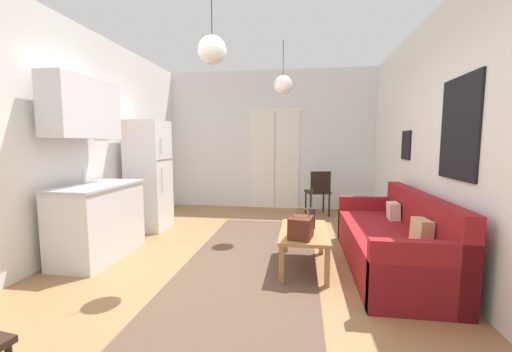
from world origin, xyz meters
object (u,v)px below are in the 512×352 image
coffee_table (304,235)px  bamboo_vase (312,218)px  couch (395,244)px  accent_chair (319,190)px  pendant_lamp_far (283,85)px  pendant_lamp_near (212,50)px  handbag (301,227)px  refrigerator (149,175)px

coffee_table → bamboo_vase: bearing=43.4°
couch → accent_chair: 2.53m
coffee_table → pendant_lamp_far: size_ratio=1.25×
accent_chair → pendant_lamp_far: size_ratio=1.10×
pendant_lamp_near → pendant_lamp_far: (0.63, 1.54, -0.09)m
pendant_lamp_near → handbag: bearing=-5.3°
couch → accent_chair: size_ratio=2.46×
couch → handbag: (-1.03, -0.41, 0.26)m
coffee_table → pendant_lamp_far: (-0.33, 1.34, 1.88)m
coffee_table → handbag: (-0.04, -0.29, 0.17)m
pendant_lamp_far → bamboo_vase: bearing=-71.8°
couch → refrigerator: size_ratio=1.22×
pendant_lamp_far → handbag: bearing=-79.7°
accent_chair → pendant_lamp_near: 3.53m
coffee_table → accent_chair: (0.29, 2.54, 0.13)m
refrigerator → accent_chair: bearing=25.5°
bamboo_vase → pendant_lamp_near: bearing=-165.0°
coffee_table → refrigerator: bearing=153.4°
coffee_table → pendant_lamp_near: size_ratio=1.41×
couch → handbag: couch is taller
handbag → pendant_lamp_far: bearing=100.3°
couch → pendant_lamp_far: pendant_lamp_far is taller
couch → pendant_lamp_far: bearing=137.5°
pendant_lamp_near → bamboo_vase: bearing=15.0°
bamboo_vase → accent_chair: (0.20, 2.46, -0.05)m
accent_chair → pendant_lamp_far: (-0.62, -1.20, 1.75)m
bamboo_vase → pendant_lamp_far: 2.16m
refrigerator → pendant_lamp_far: (2.13, 0.11, 1.38)m
accent_chair → couch: bearing=91.9°
refrigerator → accent_chair: (2.74, 1.31, -0.37)m
coffee_table → bamboo_vase: size_ratio=2.14×
handbag → bamboo_vase: bearing=72.1°
refrigerator → accent_chair: refrigerator is taller
couch → pendant_lamp_far: 2.67m
bamboo_vase → refrigerator: (-2.54, 1.15, 0.33)m
bamboo_vase → pendant_lamp_near: 2.10m
refrigerator → pendant_lamp_near: size_ratio=2.50×
bamboo_vase → handbag: 0.38m
coffee_table → accent_chair: 2.56m
bamboo_vase → pendant_lamp_near: pendant_lamp_near is taller
bamboo_vase → refrigerator: bearing=155.6°
pendant_lamp_far → couch: bearing=-42.5°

